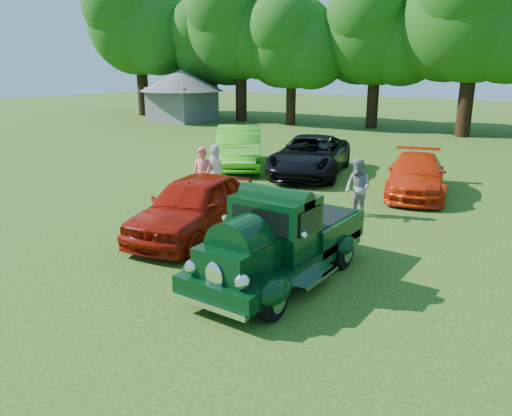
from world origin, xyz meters
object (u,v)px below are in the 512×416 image
Objects in this scene: back_car_lime at (239,147)px; gazebo at (182,90)px; spectator_grey at (358,188)px; red_convertible at (194,206)px; spectator_pink at (203,178)px; back_car_orange at (416,175)px; hero_pickup at (281,242)px; spectator_white at (215,173)px; back_car_black at (310,156)px.

back_car_lime is 18.80m from gazebo.
red_convertible is at bearing -97.66° from spectator_grey.
red_convertible is 0.71× the size of gazebo.
back_car_lime is 2.81× the size of spectator_pink.
spectator_pink is at bearing 113.96° from red_convertible.
back_car_orange is at bearing 23.75° from spectator_pink.
spectator_grey is at bearing 95.97° from hero_pickup.
gazebo is (-17.26, 17.73, 1.48)m from spectator_pink.
spectator_white is (2.71, -4.93, 0.05)m from back_car_lime.
red_convertible is 1.00× the size of back_car_orange.
red_convertible is 0.82× the size of back_car_black.
hero_pickup is 3.44m from red_convertible.
back_car_black is at bearing 86.09° from red_convertible.
back_car_orange is 0.71× the size of gazebo.
red_convertible reaches higher than back_car_orange.
back_car_lime is 8.17m from spectator_grey.
back_car_orange is at bearing -61.03° from spectator_white.
back_car_orange is at bearing 54.16° from red_convertible.
hero_pickup reaches higher than back_car_black.
back_car_lime is 2.88× the size of spectator_white.
back_car_black is at bearing 62.34° from spectator_pink.
back_car_orange is (3.31, 7.42, -0.11)m from red_convertible.
spectator_pink is (-1.52, 2.11, 0.15)m from red_convertible.
back_car_lime is 7.73m from back_car_orange.
gazebo reaches higher than red_convertible.
back_car_black reaches higher than back_car_orange.
gazebo is (-17.09, 16.94, 1.50)m from spectator_white.
back_car_orange is at bearing -38.33° from back_car_lime.
back_car_orange is 2.46× the size of spectator_pink.
red_convertible is 3.36m from spectator_white.
red_convertible is at bearing -162.78° from spectator_white.
hero_pickup is at bearing -84.58° from back_car_lime.
back_car_orange is 7.18m from spectator_pink.
back_car_black is at bearing 159.86° from spectator_grey.
back_car_orange is at bearing -29.34° from gazebo.
spectator_white is (-0.57, -5.24, 0.14)m from back_car_black.
red_convertible is at bearing -130.62° from back_car_orange.
gazebo is (-17.66, 11.70, 1.63)m from back_car_black.
spectator_grey is 0.26× the size of gazebo.
back_car_orange is 2.71× the size of spectator_grey.
gazebo is at bearing 136.50° from hero_pickup.
spectator_grey reaches higher than back_car_black.
spectator_pink is 1.10× the size of spectator_grey.
back_car_lime is 3.30m from back_car_black.
back_car_black is at bearing 115.44° from hero_pickup.
spectator_pink reaches higher than spectator_grey.
red_convertible is at bearing 161.66° from hero_pickup.
spectator_pink is at bearing 146.25° from hero_pickup.
hero_pickup is 2.48× the size of spectator_pink.
spectator_grey reaches higher than back_car_orange.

